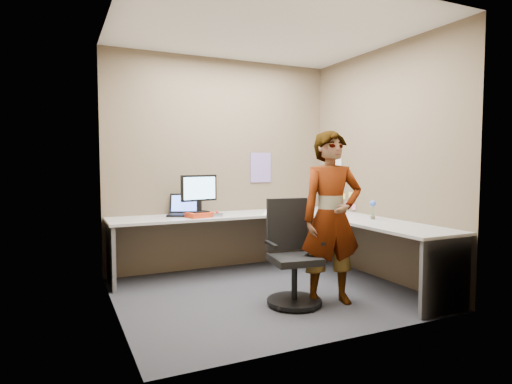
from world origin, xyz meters
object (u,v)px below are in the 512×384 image
desk (285,230)px  person (332,218)px  office_chair (292,262)px  monitor (199,190)px

desk → person: person is taller
office_chair → person: size_ratio=0.60×
office_chair → person: person is taller
monitor → office_chair: 1.50m
desk → monitor: 1.11m
office_chair → person: 0.57m
desk → office_chair: 0.86m
office_chair → monitor: bearing=121.6°
person → monitor: bearing=133.6°
monitor → person: bearing=-69.2°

